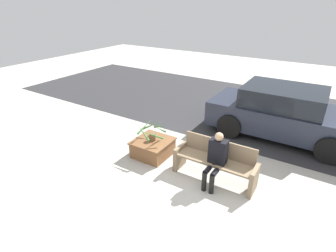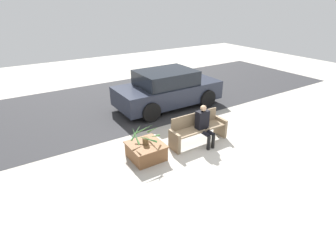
{
  "view_description": "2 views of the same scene",
  "coord_description": "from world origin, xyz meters",
  "views": [
    {
      "loc": [
        1.86,
        -3.95,
        3.65
      ],
      "look_at": [
        -1.09,
        0.73,
        0.99
      ],
      "focal_mm": 28.0,
      "sensor_mm": 36.0,
      "label": 1
    },
    {
      "loc": [
        -4.38,
        -4.64,
        3.92
      ],
      "look_at": [
        -0.89,
        0.76,
        0.8
      ],
      "focal_mm": 28.0,
      "sensor_mm": 36.0,
      "label": 2
    }
  ],
  "objects": [
    {
      "name": "ground_plane",
      "position": [
        0.0,
        0.0,
        0.0
      ],
      "size": [
        30.0,
        30.0,
        0.0
      ],
      "primitive_type": "plane",
      "color": "#ADA89E"
    },
    {
      "name": "road_surface",
      "position": [
        0.0,
        5.24,
        0.0
      ],
      "size": [
        20.0,
        6.0,
        0.01
      ],
      "primitive_type": "cube",
      "color": "#2D2D30",
      "rests_on": "ground_plane"
    },
    {
      "name": "bench",
      "position": [
        0.15,
        0.74,
        0.44
      ],
      "size": [
        1.84,
        0.51,
        0.89
      ],
      "color": "#7A664C",
      "rests_on": "ground_plane"
    },
    {
      "name": "person_seated",
      "position": [
        0.22,
        0.55,
        0.67
      ],
      "size": [
        0.37,
        0.6,
        1.21
      ],
      "color": "black",
      "rests_on": "ground_plane"
    },
    {
      "name": "planter_box",
      "position": [
        -1.58,
        0.78,
        0.24
      ],
      "size": [
        0.9,
        0.92,
        0.43
      ],
      "color": "brown",
      "rests_on": "ground_plane"
    },
    {
      "name": "potted_plant",
      "position": [
        -1.59,
        0.79,
        0.67
      ],
      "size": [
        0.8,
        0.8,
        0.54
      ],
      "color": "brown",
      "rests_on": "planter_box"
    },
    {
      "name": "parked_car",
      "position": [
        0.97,
        3.68,
        0.73
      ],
      "size": [
        4.14,
        1.98,
        1.48
      ],
      "color": "#232838",
      "rests_on": "ground_plane"
    }
  ]
}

